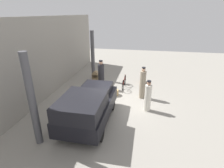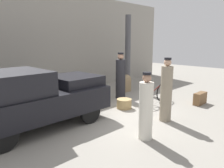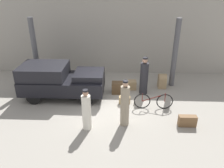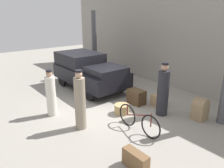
{
  "view_description": "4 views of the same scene",
  "coord_description": "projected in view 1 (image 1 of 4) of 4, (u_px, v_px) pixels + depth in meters",
  "views": [
    {
      "loc": [
        -8.68,
        -1.56,
        4.65
      ],
      "look_at": [
        0.2,
        0.2,
        0.95
      ],
      "focal_mm": 28.0,
      "sensor_mm": 36.0,
      "label": 1
    },
    {
      "loc": [
        -4.74,
        -4.73,
        2.34
      ],
      "look_at": [
        0.2,
        0.2,
        0.95
      ],
      "focal_mm": 35.0,
      "sensor_mm": 36.0,
      "label": 2
    },
    {
      "loc": [
        0.53,
        -8.61,
        5.02
      ],
      "look_at": [
        0.2,
        0.2,
        0.95
      ],
      "focal_mm": 35.0,
      "sensor_mm": 36.0,
      "label": 3
    },
    {
      "loc": [
        6.1,
        -4.55,
        3.46
      ],
      "look_at": [
        0.2,
        0.2,
        0.95
      ],
      "focal_mm": 35.0,
      "sensor_mm": 36.0,
      "label": 4
    }
  ],
  "objects": [
    {
      "name": "station_building_facade",
      "position": [
        44.0,
        59.0,
        9.81
      ],
      "size": [
        16.0,
        0.15,
        4.5
      ],
      "color": "gray",
      "rests_on": "ground"
    },
    {
      "name": "suitcase_tan_flat",
      "position": [
        143.0,
        80.0,
        12.45
      ],
      "size": [
        0.68,
        0.24,
        0.44
      ],
      "color": "brown",
      "rests_on": "ground"
    },
    {
      "name": "canopy_pillar_left",
      "position": [
        32.0,
        101.0,
        6.13
      ],
      "size": [
        0.27,
        0.27,
        3.53
      ],
      "color": "#4C4C51",
      "rests_on": "ground"
    },
    {
      "name": "porter_with_bicycle",
      "position": [
        101.0,
        75.0,
        11.39
      ],
      "size": [
        0.4,
        0.4,
        1.87
      ],
      "color": "#232328",
      "rests_on": "ground"
    },
    {
      "name": "canopy_pillar_right",
      "position": [
        93.0,
        56.0,
        12.7
      ],
      "size": [
        0.27,
        0.27,
        3.53
      ],
      "color": "#4C4C51",
      "rests_on": "ground"
    },
    {
      "name": "wicker_basket",
      "position": [
        114.0,
        92.0,
        10.6
      ],
      "size": [
        0.52,
        0.52,
        0.33
      ],
      "color": "tan",
      "rests_on": "ground"
    },
    {
      "name": "conductor_in_dark_uniform",
      "position": [
        148.0,
        97.0,
        8.71
      ],
      "size": [
        0.33,
        0.33,
        1.63
      ],
      "color": "silver",
      "rests_on": "ground"
    },
    {
      "name": "trunk_large_brown",
      "position": [
        92.0,
        87.0,
        11.21
      ],
      "size": [
        0.45,
        0.39,
        0.46
      ],
      "color": "#937A56",
      "rests_on": "ground"
    },
    {
      "name": "truck",
      "position": [
        88.0,
        106.0,
        7.64
      ],
      "size": [
        3.86,
        1.85,
        1.6
      ],
      "color": "black",
      "rests_on": "ground"
    },
    {
      "name": "trunk_barrel_dark",
      "position": [
        96.0,
        76.0,
        12.64
      ],
      "size": [
        0.4,
        0.46,
        0.77
      ],
      "color": "#937A56",
      "rests_on": "ground"
    },
    {
      "name": "suitcase_small_leather",
      "position": [
        97.0,
        91.0,
        10.47
      ],
      "size": [
        0.66,
        0.46,
        0.57
      ],
      "color": "#4C3823",
      "rests_on": "ground"
    },
    {
      "name": "porter_lifting_near_truck",
      "position": [
        143.0,
        84.0,
        10.01
      ],
      "size": [
        0.34,
        0.34,
        1.87
      ],
      "color": "gray",
      "rests_on": "ground"
    },
    {
      "name": "ground_plane",
      "position": [
        115.0,
        101.0,
        9.93
      ],
      "size": [
        30.0,
        30.0,
        0.0
      ],
      "primitive_type": "plane",
      "color": "gray"
    },
    {
      "name": "bicycle",
      "position": [
        124.0,
        82.0,
        11.58
      ],
      "size": [
        1.69,
        0.04,
        0.76
      ],
      "color": "black",
      "rests_on": "ground"
    }
  ]
}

